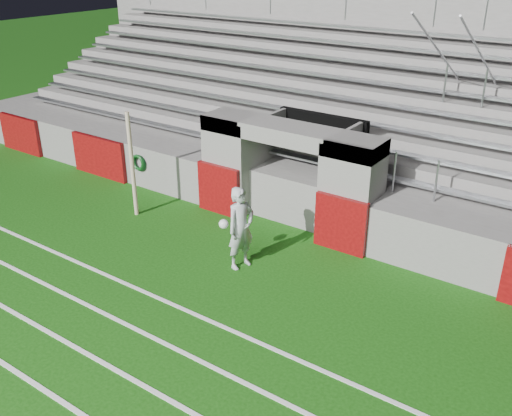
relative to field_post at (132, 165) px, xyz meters
The scene contains 5 objects.
ground 4.14m from the field_post, 24.11° to the right, with size 90.00×90.00×0.00m, color #12470B.
field_post is the anchor object (origin of this frame).
stadium_structure 7.30m from the field_post, 60.84° to the left, with size 26.00×8.48×5.42m.
goalkeeper_with_ball 3.96m from the field_post, ahead, with size 0.78×0.78×1.90m.
hose_coil 1.89m from the field_post, 131.84° to the left, with size 0.50×0.14×0.52m.
Camera 1 is at (6.96, -7.88, 6.59)m, focal length 40.00 mm.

